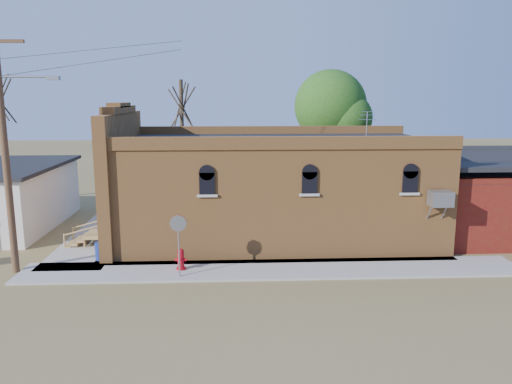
{
  "coord_description": "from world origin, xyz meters",
  "views": [
    {
      "loc": [
        -0.01,
        -17.13,
        6.51
      ],
      "look_at": [
        1.01,
        4.3,
        2.4
      ],
      "focal_mm": 35.0,
      "sensor_mm": 36.0,
      "label": 1
    }
  ],
  "objects_px": {
    "brick_bar": "(268,188)",
    "utility_pole": "(6,146)",
    "fire_hydrant": "(181,259)",
    "trash_barrel": "(101,251)",
    "stop_sign": "(178,229)"
  },
  "relations": [
    {
      "from": "brick_bar",
      "to": "utility_pole",
      "type": "xyz_separation_m",
      "value": [
        -9.79,
        -4.29,
        2.43
      ]
    },
    {
      "from": "fire_hydrant",
      "to": "trash_barrel",
      "type": "xyz_separation_m",
      "value": [
        -3.31,
        1.31,
        -0.04
      ]
    },
    {
      "from": "brick_bar",
      "to": "trash_barrel",
      "type": "xyz_separation_m",
      "value": [
        -6.94,
        -3.2,
        -1.9
      ]
    },
    {
      "from": "utility_pole",
      "to": "trash_barrel",
      "type": "height_order",
      "value": "utility_pole"
    },
    {
      "from": "fire_hydrant",
      "to": "trash_barrel",
      "type": "bearing_deg",
      "value": 164.67
    },
    {
      "from": "brick_bar",
      "to": "trash_barrel",
      "type": "height_order",
      "value": "brick_bar"
    },
    {
      "from": "fire_hydrant",
      "to": "stop_sign",
      "type": "height_order",
      "value": "stop_sign"
    },
    {
      "from": "stop_sign",
      "to": "trash_barrel",
      "type": "bearing_deg",
      "value": 166.12
    },
    {
      "from": "utility_pole",
      "to": "fire_hydrant",
      "type": "distance_m",
      "value": 7.51
    },
    {
      "from": "brick_bar",
      "to": "fire_hydrant",
      "type": "xyz_separation_m",
      "value": [
        -3.63,
        -4.51,
        -1.86
      ]
    },
    {
      "from": "fire_hydrant",
      "to": "stop_sign",
      "type": "distance_m",
      "value": 1.56
    },
    {
      "from": "fire_hydrant",
      "to": "brick_bar",
      "type": "bearing_deg",
      "value": 57.46
    },
    {
      "from": "stop_sign",
      "to": "utility_pole",
      "type": "bearing_deg",
      "value": -171.09
    },
    {
      "from": "fire_hydrant",
      "to": "stop_sign",
      "type": "bearing_deg",
      "value": -82.0
    },
    {
      "from": "brick_bar",
      "to": "fire_hydrant",
      "type": "height_order",
      "value": "brick_bar"
    }
  ]
}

